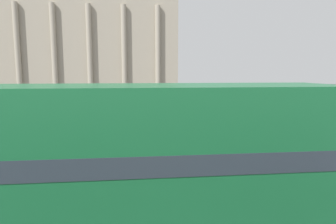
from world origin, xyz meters
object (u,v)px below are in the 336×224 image
traffic_light_mid (265,107)px  pedestrian_white (92,108)px  traffic_light_near (74,130)px  pedestrian_grey (157,105)px  double_decker_bus (123,163)px  plaza_building_left (80,46)px

traffic_light_mid → pedestrian_white: (-12.32, 10.80, -1.22)m
traffic_light_near → pedestrian_grey: 20.81m
pedestrian_grey → double_decker_bus: bearing=-158.8°
double_decker_bus → pedestrian_white: (-3.73, 22.00, -1.28)m
traffic_light_near → pedestrian_white: size_ratio=1.84×
traffic_light_mid → pedestrian_grey: 15.25m
traffic_light_near → pedestrian_grey: bearing=76.5°
plaza_building_left → traffic_light_near: size_ratio=11.21×
traffic_light_near → pedestrian_white: traffic_light_near is taller
traffic_light_mid → pedestrian_white: size_ratio=1.93×
double_decker_bus → plaza_building_left: plaza_building_left is taller
pedestrian_grey → plaza_building_left: bearing=52.1°
double_decker_bus → plaza_building_left: bearing=94.2°
double_decker_bus → traffic_light_near: double_decker_bus is taller
pedestrian_white → pedestrian_grey: (6.52, 3.24, -0.11)m
traffic_light_mid → pedestrian_grey: traffic_light_mid is taller
traffic_light_mid → double_decker_bus: bearing=-127.5°
traffic_light_mid → pedestrian_white: traffic_light_mid is taller
traffic_light_near → double_decker_bus: bearing=-67.6°
traffic_light_mid → pedestrian_white: 16.43m
plaza_building_left → traffic_light_mid: plaza_building_left is taller
pedestrian_white → pedestrian_grey: pedestrian_white is taller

